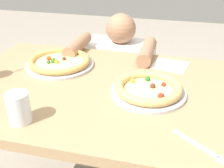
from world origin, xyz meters
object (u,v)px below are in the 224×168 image
Objects in this scene: pizza_near at (148,89)px; fork at (204,149)px; diner_seated at (120,91)px; pizza_far at (60,62)px; water_cup_clear at (19,108)px.

fork is (0.20, -0.28, -0.02)m from pizza_near.
diner_seated reaches higher than pizza_near.
water_cup_clear is at bearing -82.88° from pizza_far.
pizza_far is 0.36× the size of diner_seated.
pizza_far is 0.79m from fork.
water_cup_clear is at bearing -143.76° from pizza_near.
pizza_near is 0.33× the size of diner_seated.
diner_seated is (0.21, 0.43, -0.37)m from pizza_far.
water_cup_clear is (-0.39, -0.29, 0.03)m from pizza_near.
pizza_near is at bearing -67.85° from diner_seated.
fork is at bearing -63.35° from diner_seated.
fork is at bearing 0.32° from water_cup_clear.
pizza_near is at bearing -20.49° from pizza_far.
pizza_near is at bearing 124.99° from fork.
fork is (0.59, 0.00, -0.05)m from water_cup_clear.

